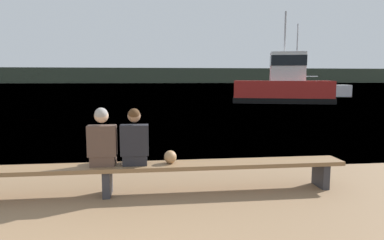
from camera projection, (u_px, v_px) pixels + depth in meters
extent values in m
plane|color=#386084|center=(147.00, 84.00, 125.12)|extent=(240.00, 240.00, 0.00)
cube|color=#384233|center=(147.00, 76.00, 147.39)|extent=(600.00, 12.00, 6.29)
cube|color=brown|center=(107.00, 168.00, 5.49)|extent=(7.89, 0.50, 0.07)
cube|color=#2D2D33|center=(321.00, 175.00, 5.97)|extent=(0.12, 0.42, 0.42)
cube|color=#2D2D33|center=(107.00, 182.00, 5.52)|extent=(0.12, 0.42, 0.42)
cube|color=#4C382D|center=(103.00, 160.00, 5.53)|extent=(0.39, 0.36, 0.17)
cube|color=#4C382D|center=(102.00, 141.00, 5.41)|extent=(0.45, 0.22, 0.49)
sphere|color=tan|center=(101.00, 116.00, 5.36)|extent=(0.22, 0.22, 0.22)
sphere|color=gray|center=(101.00, 114.00, 5.34)|extent=(0.21, 0.21, 0.21)
cube|color=black|center=(135.00, 159.00, 5.59)|extent=(0.39, 0.36, 0.17)
cube|color=black|center=(135.00, 140.00, 5.47)|extent=(0.45, 0.22, 0.49)
sphere|color=#846047|center=(134.00, 116.00, 5.42)|extent=(0.21, 0.21, 0.21)
sphere|color=#472D19|center=(134.00, 114.00, 5.40)|extent=(0.19, 0.19, 0.19)
ellipsoid|color=#9E754C|center=(170.00, 157.00, 5.62)|extent=(0.21, 0.23, 0.21)
cube|color=red|center=(282.00, 92.00, 26.92)|extent=(7.97, 5.16, 1.70)
cube|color=black|center=(282.00, 100.00, 26.99)|extent=(8.14, 5.33, 0.41)
cube|color=silver|center=(287.00, 67.00, 26.62)|extent=(3.02, 2.56, 2.20)
cube|color=black|center=(288.00, 61.00, 26.57)|extent=(3.09, 2.64, 0.79)
cylinder|color=#B2B2B7|center=(285.00, 32.00, 26.34)|extent=(0.14, 0.14, 3.09)
cube|color=silver|center=(300.00, 91.00, 36.29)|extent=(10.12, 3.98, 1.21)
cylinder|color=#B7B7BC|center=(297.00, 55.00, 35.87)|extent=(0.12, 0.12, 6.34)
cylinder|color=#B7B7BC|center=(296.00, 76.00, 36.14)|extent=(4.39, 0.91, 0.08)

